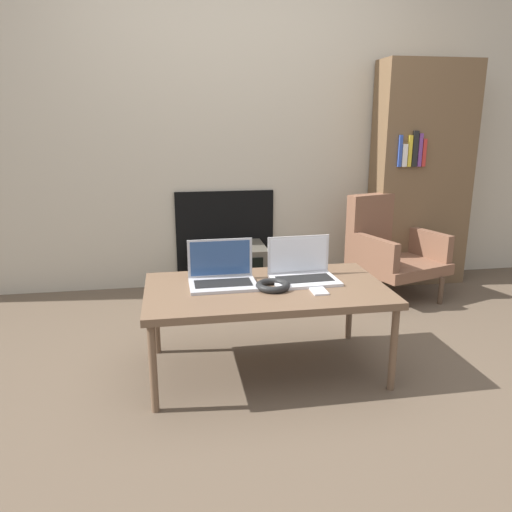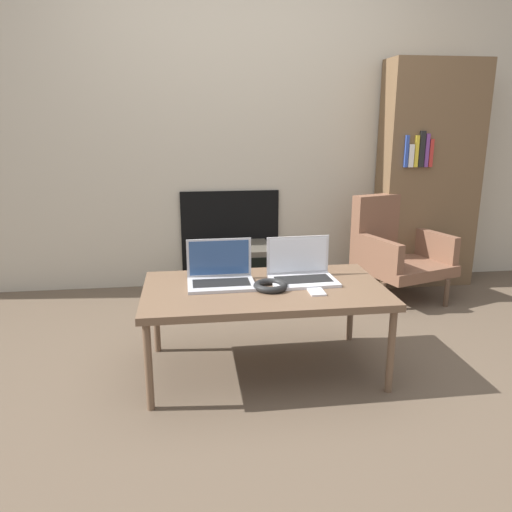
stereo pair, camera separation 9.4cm
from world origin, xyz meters
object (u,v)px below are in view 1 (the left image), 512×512
(phone, at_px, (318,290))
(headphones, at_px, (273,286))
(armchair, at_px, (390,245))
(tv, at_px, (229,269))
(laptop_left, at_px, (222,275))
(laptop_right, at_px, (302,271))

(phone, bearing_deg, headphones, 161.36)
(armchair, bearing_deg, tv, 152.76)
(tv, bearing_deg, armchair, -9.05)
(laptop_left, distance_m, armchair, 1.69)
(laptop_right, bearing_deg, armchair, 43.31)
(headphones, height_order, armchair, armchair)
(laptop_right, xyz_separation_m, tv, (-0.26, 1.17, -0.33))
(laptop_left, xyz_separation_m, laptop_right, (0.43, -0.00, 0.00))
(laptop_left, relative_size, phone, 2.59)
(laptop_left, height_order, laptop_right, same)
(laptop_right, bearing_deg, headphones, -148.15)
(laptop_right, relative_size, headphones, 2.03)
(laptop_right, relative_size, phone, 2.65)
(phone, bearing_deg, laptop_left, 156.41)
(laptop_left, bearing_deg, phone, -24.11)
(headphones, bearing_deg, laptop_left, 152.30)
(tv, bearing_deg, laptop_left, -98.22)
(laptop_left, height_order, phone, laptop_left)
(laptop_right, height_order, headphones, laptop_right)
(laptop_left, distance_m, laptop_right, 0.43)
(laptop_right, bearing_deg, phone, -84.18)
(laptop_left, distance_m, headphones, 0.27)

